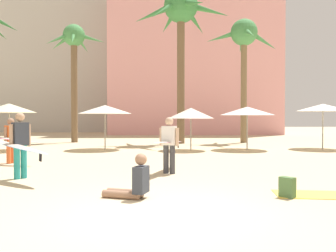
{
  "coord_description": "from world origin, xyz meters",
  "views": [
    {
      "loc": [
        0.05,
        -6.17,
        1.62
      ],
      "look_at": [
        0.2,
        5.46,
        1.37
      ],
      "focal_mm": 38.67,
      "sensor_mm": 36.0,
      "label": 1
    }
  ],
  "objects_px": {
    "cafe_umbrella_2": "(247,111)",
    "cafe_umbrella_5": "(191,113)",
    "backpack": "(288,188)",
    "beach_towel": "(319,195)",
    "cafe_umbrella_1": "(9,108)",
    "person_mid_right": "(18,144)",
    "palm_tree_right": "(181,17)",
    "palm_tree_far_left": "(74,49)",
    "palm_tree_left": "(244,42)",
    "person_mid_left": "(9,139)",
    "person_far_right": "(169,143)",
    "cafe_umbrella_3": "(105,109)",
    "cafe_umbrella_0": "(323,107)",
    "person_far_left": "(134,182)"
  },
  "relations": [
    {
      "from": "palm_tree_far_left",
      "to": "cafe_umbrella_3",
      "type": "bearing_deg",
      "value": -62.16
    },
    {
      "from": "cafe_umbrella_2",
      "to": "person_far_left",
      "type": "bearing_deg",
      "value": -113.67
    },
    {
      "from": "cafe_umbrella_2",
      "to": "cafe_umbrella_3",
      "type": "xyz_separation_m",
      "value": [
        -7.29,
        0.24,
        0.08
      ]
    },
    {
      "from": "palm_tree_left",
      "to": "cafe_umbrella_5",
      "type": "xyz_separation_m",
      "value": [
        -3.9,
        -5.58,
        -4.75
      ]
    },
    {
      "from": "person_far_right",
      "to": "person_mid_right",
      "type": "bearing_deg",
      "value": -51.96
    },
    {
      "from": "beach_towel",
      "to": "palm_tree_left",
      "type": "bearing_deg",
      "value": 82.92
    },
    {
      "from": "palm_tree_right",
      "to": "cafe_umbrella_1",
      "type": "bearing_deg",
      "value": -150.68
    },
    {
      "from": "cafe_umbrella_1",
      "to": "person_far_left",
      "type": "xyz_separation_m",
      "value": [
        7.08,
        -10.81,
        -1.8
      ]
    },
    {
      "from": "palm_tree_right",
      "to": "beach_towel",
      "type": "height_order",
      "value": "palm_tree_right"
    },
    {
      "from": "palm_tree_right",
      "to": "palm_tree_far_left",
      "type": "bearing_deg",
      "value": 170.18
    },
    {
      "from": "person_mid_right",
      "to": "palm_tree_right",
      "type": "bearing_deg",
      "value": -72.15
    },
    {
      "from": "beach_towel",
      "to": "person_mid_right",
      "type": "height_order",
      "value": "person_mid_right"
    },
    {
      "from": "backpack",
      "to": "person_far_right",
      "type": "height_order",
      "value": "person_far_right"
    },
    {
      "from": "palm_tree_right",
      "to": "person_mid_left",
      "type": "distance_m",
      "value": 14.05
    },
    {
      "from": "palm_tree_right",
      "to": "cafe_umbrella_2",
      "type": "distance_m",
      "value": 8.25
    },
    {
      "from": "person_far_right",
      "to": "palm_tree_right",
      "type": "bearing_deg",
      "value": -161.24
    },
    {
      "from": "cafe_umbrella_1",
      "to": "cafe_umbrella_5",
      "type": "height_order",
      "value": "cafe_umbrella_1"
    },
    {
      "from": "backpack",
      "to": "person_mid_right",
      "type": "distance_m",
      "value": 6.78
    },
    {
      "from": "palm_tree_far_left",
      "to": "palm_tree_right",
      "type": "relative_size",
      "value": 0.8
    },
    {
      "from": "palm_tree_left",
      "to": "person_mid_right",
      "type": "height_order",
      "value": "palm_tree_left"
    },
    {
      "from": "backpack",
      "to": "palm_tree_right",
      "type": "bearing_deg",
      "value": 55.09
    },
    {
      "from": "palm_tree_left",
      "to": "cafe_umbrella_3",
      "type": "xyz_separation_m",
      "value": [
        -8.29,
        -5.06,
        -4.55
      ]
    },
    {
      "from": "cafe_umbrella_2",
      "to": "person_mid_right",
      "type": "height_order",
      "value": "cafe_umbrella_2"
    },
    {
      "from": "cafe_umbrella_1",
      "to": "cafe_umbrella_2",
      "type": "xyz_separation_m",
      "value": [
        11.97,
        0.33,
        -0.14
      ]
    },
    {
      "from": "person_mid_left",
      "to": "person_mid_right",
      "type": "height_order",
      "value": "person_mid_right"
    },
    {
      "from": "person_far_right",
      "to": "palm_tree_far_left",
      "type": "bearing_deg",
      "value": -132.69
    },
    {
      "from": "cafe_umbrella_2",
      "to": "cafe_umbrella_1",
      "type": "bearing_deg",
      "value": -178.41
    },
    {
      "from": "person_mid_right",
      "to": "beach_towel",
      "type": "bearing_deg",
      "value": -157.94
    },
    {
      "from": "cafe_umbrella_3",
      "to": "person_far_left",
      "type": "xyz_separation_m",
      "value": [
        2.41,
        -11.38,
        -1.74
      ]
    },
    {
      "from": "palm_tree_far_left",
      "to": "cafe_umbrella_1",
      "type": "xyz_separation_m",
      "value": [
        -1.72,
        -6.16,
        -4.07
      ]
    },
    {
      "from": "person_mid_right",
      "to": "cafe_umbrella_1",
      "type": "bearing_deg",
      "value": -27.72
    },
    {
      "from": "palm_tree_far_left",
      "to": "person_far_right",
      "type": "height_order",
      "value": "palm_tree_far_left"
    },
    {
      "from": "palm_tree_far_left",
      "to": "person_far_right",
      "type": "bearing_deg",
      "value": -65.79
    },
    {
      "from": "cafe_umbrella_5",
      "to": "person_far_left",
      "type": "height_order",
      "value": "cafe_umbrella_5"
    },
    {
      "from": "cafe_umbrella_1",
      "to": "person_mid_right",
      "type": "xyz_separation_m",
      "value": [
        3.86,
        -8.53,
        -1.18
      ]
    },
    {
      "from": "cafe_umbrella_2",
      "to": "backpack",
      "type": "xyz_separation_m",
      "value": [
        -1.76,
        -11.11,
        -1.78
      ]
    },
    {
      "from": "palm_tree_right",
      "to": "cafe_umbrella_0",
      "type": "distance_m",
      "value": 10.23
    },
    {
      "from": "cafe_umbrella_0",
      "to": "person_mid_right",
      "type": "distance_m",
      "value": 15.36
    },
    {
      "from": "palm_tree_left",
      "to": "person_mid_left",
      "type": "bearing_deg",
      "value": -134.72
    },
    {
      "from": "backpack",
      "to": "beach_towel",
      "type": "bearing_deg",
      "value": -23.24
    },
    {
      "from": "cafe_umbrella_5",
      "to": "palm_tree_right",
      "type": "bearing_deg",
      "value": 93.21
    },
    {
      "from": "palm_tree_left",
      "to": "beach_towel",
      "type": "xyz_separation_m",
      "value": [
        -2.01,
        -16.18,
        -6.61
      ]
    },
    {
      "from": "cafe_umbrella_0",
      "to": "cafe_umbrella_5",
      "type": "bearing_deg",
      "value": -174.4
    },
    {
      "from": "palm_tree_far_left",
      "to": "beach_towel",
      "type": "height_order",
      "value": "palm_tree_far_left"
    },
    {
      "from": "cafe_umbrella_2",
      "to": "cafe_umbrella_5",
      "type": "height_order",
      "value": "cafe_umbrella_2"
    },
    {
      "from": "beach_towel",
      "to": "person_far_right",
      "type": "bearing_deg",
      "value": 135.18
    },
    {
      "from": "cafe_umbrella_0",
      "to": "cafe_umbrella_2",
      "type": "bearing_deg",
      "value": -174.34
    },
    {
      "from": "person_mid_left",
      "to": "person_far_right",
      "type": "bearing_deg",
      "value": -0.89
    },
    {
      "from": "cafe_umbrella_1",
      "to": "palm_tree_right",
      "type": "bearing_deg",
      "value": 29.32
    },
    {
      "from": "palm_tree_far_left",
      "to": "cafe_umbrella_5",
      "type": "height_order",
      "value": "palm_tree_far_left"
    }
  ]
}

